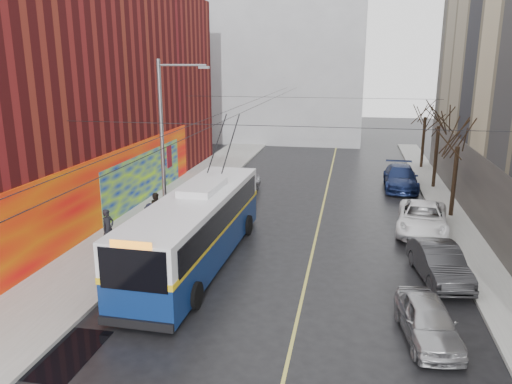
% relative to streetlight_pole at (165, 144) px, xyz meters
% --- Properties ---
extents(ground, '(140.00, 140.00, 0.00)m').
position_rel_streetlight_pole_xyz_m(ground, '(6.14, -10.00, -4.85)').
color(ground, black).
rests_on(ground, ground).
extents(sidewalk_left, '(4.00, 60.00, 0.15)m').
position_rel_streetlight_pole_xyz_m(sidewalk_left, '(-1.86, 2.00, -4.77)').
color(sidewalk_left, gray).
rests_on(sidewalk_left, ground).
extents(sidewalk_right, '(2.00, 60.00, 0.15)m').
position_rel_streetlight_pole_xyz_m(sidewalk_right, '(15.14, 2.00, -4.77)').
color(sidewalk_right, gray).
rests_on(sidewalk_right, ground).
extents(lane_line, '(0.12, 50.00, 0.01)m').
position_rel_streetlight_pole_xyz_m(lane_line, '(7.64, 4.00, -4.84)').
color(lane_line, '#BFB74C').
rests_on(lane_line, ground).
extents(building_left, '(12.11, 36.00, 14.00)m').
position_rel_streetlight_pole_xyz_m(building_left, '(-9.85, 3.99, 2.14)').
color(building_left, '#5E1214').
rests_on(building_left, ground).
extents(building_far, '(20.50, 12.10, 18.00)m').
position_rel_streetlight_pole_xyz_m(building_far, '(0.14, 34.99, 4.17)').
color(building_far, gray).
rests_on(building_far, ground).
extents(streetlight_pole, '(2.65, 0.60, 9.00)m').
position_rel_streetlight_pole_xyz_m(streetlight_pole, '(0.00, 0.00, 0.00)').
color(streetlight_pole, slate).
rests_on(streetlight_pole, ground).
extents(catenary_wires, '(18.00, 60.00, 0.22)m').
position_rel_streetlight_pole_xyz_m(catenary_wires, '(3.60, 4.77, 1.40)').
color(catenary_wires, black).
extents(tree_near, '(3.20, 3.20, 6.40)m').
position_rel_streetlight_pole_xyz_m(tree_near, '(15.14, 6.00, 0.13)').
color(tree_near, black).
rests_on(tree_near, ground).
extents(tree_mid, '(3.20, 3.20, 6.68)m').
position_rel_streetlight_pole_xyz_m(tree_mid, '(15.14, 13.00, 0.41)').
color(tree_mid, black).
rests_on(tree_mid, ground).
extents(tree_far, '(3.20, 3.20, 6.57)m').
position_rel_streetlight_pole_xyz_m(tree_far, '(15.14, 20.00, 0.30)').
color(tree_far, black).
rests_on(tree_far, ground).
extents(puddle, '(2.32, 3.03, 0.01)m').
position_rel_streetlight_pole_xyz_m(puddle, '(0.47, -11.14, -4.84)').
color(puddle, black).
rests_on(puddle, ground).
extents(pigeons_flying, '(5.42, 1.11, 2.60)m').
position_rel_streetlight_pole_xyz_m(pigeons_flying, '(3.57, 0.47, 1.83)').
color(pigeons_flying, slate).
extents(trolleybus, '(3.27, 12.93, 6.09)m').
position_rel_streetlight_pole_xyz_m(trolleybus, '(2.59, -3.29, -3.15)').
color(trolleybus, '#0B2052').
rests_on(trolleybus, ground).
extents(parked_car_a, '(2.13, 4.18, 1.36)m').
position_rel_streetlight_pole_xyz_m(parked_car_a, '(11.97, -8.06, -4.17)').
color(parked_car_a, '#A1A2A6').
rests_on(parked_car_a, ground).
extents(parked_car_b, '(2.30, 4.71, 1.49)m').
position_rel_streetlight_pole_xyz_m(parked_car_b, '(13.07, -3.11, -4.10)').
color(parked_car_b, '#29292B').
rests_on(parked_car_b, ground).
extents(parked_car_c, '(3.18, 5.78, 1.53)m').
position_rel_streetlight_pole_xyz_m(parked_car_c, '(13.14, 3.04, -4.08)').
color(parked_car_c, white).
rests_on(parked_car_c, ground).
extents(parked_car_d, '(2.36, 5.63, 1.62)m').
position_rel_streetlight_pole_xyz_m(parked_car_d, '(12.79, 12.51, -4.04)').
color(parked_car_d, '#16224E').
rests_on(parked_car_d, ground).
extents(following_car, '(2.21, 4.22, 1.37)m').
position_rel_streetlight_pole_xyz_m(following_car, '(1.95, 8.98, -4.16)').
color(following_car, '#9A9A9E').
rests_on(following_car, ground).
extents(pedestrian_a, '(0.67, 0.81, 1.90)m').
position_rel_streetlight_pole_xyz_m(pedestrian_a, '(-2.07, -2.63, -3.75)').
color(pedestrian_a, black).
rests_on(pedestrian_a, sidewalk_left).
extents(pedestrian_b, '(0.83, 0.98, 1.76)m').
position_rel_streetlight_pole_xyz_m(pedestrian_b, '(-1.16, 1.25, -3.82)').
color(pedestrian_b, black).
rests_on(pedestrian_b, sidewalk_left).
extents(pedestrian_c, '(1.11, 1.26, 1.69)m').
position_rel_streetlight_pole_xyz_m(pedestrian_c, '(-0.77, -0.55, -3.85)').
color(pedestrian_c, black).
rests_on(pedestrian_c, sidewalk_left).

